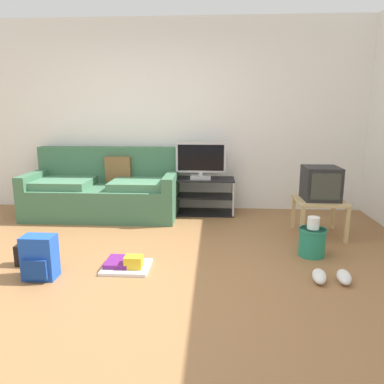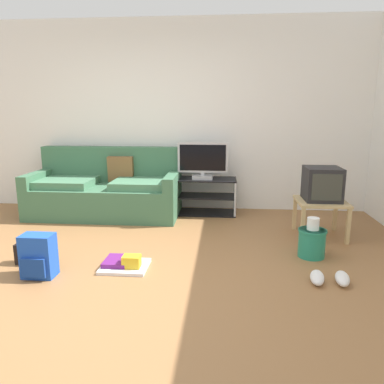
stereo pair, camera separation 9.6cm
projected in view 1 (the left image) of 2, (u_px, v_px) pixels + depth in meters
ground_plane at (116, 276)px, 3.29m from camera, size 9.00×9.80×0.02m
wall_back at (156, 116)px, 5.39m from camera, size 9.00×0.10×2.70m
couch at (104, 191)px, 5.15m from camera, size 2.03×0.92×0.92m
tv_stand at (201, 196)px, 5.24m from camera, size 0.94×0.43×0.50m
flat_tv at (201, 161)px, 5.11m from camera, size 0.69×0.22×0.51m
side_table at (320, 205)px, 4.27m from camera, size 0.54×0.54×0.43m
crt_tv at (321, 183)px, 4.23m from camera, size 0.39×0.41×0.38m
backpack at (40, 258)px, 3.19m from camera, size 0.27×0.25×0.38m
handbag at (32, 254)px, 3.49m from camera, size 0.30×0.12×0.32m
cleaning_bucket at (312, 240)px, 3.70m from camera, size 0.28×0.28×0.40m
sneakers_pair at (332, 277)px, 3.15m from camera, size 0.37×0.28×0.09m
floor_tray at (126, 264)px, 3.41m from camera, size 0.42×0.36×0.14m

